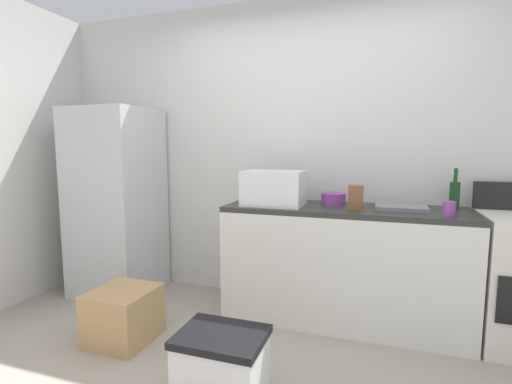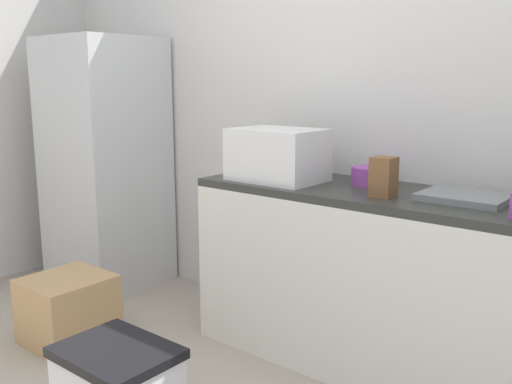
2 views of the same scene
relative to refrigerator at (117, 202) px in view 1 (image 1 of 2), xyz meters
name	(u,v)px [view 1 (image 1 of 2)]	position (x,y,z in m)	size (l,w,h in m)	color
wall_back	(314,153)	(1.75, 0.40, 0.45)	(5.00, 0.10, 2.60)	silver
kitchen_counter	(342,264)	(2.05, 0.05, -0.40)	(1.80, 0.60, 0.90)	silver
refrigerator	(117,202)	(0.00, 0.00, 0.00)	(0.68, 0.66, 1.70)	silver
microwave	(274,188)	(1.52, -0.03, 0.19)	(0.46, 0.34, 0.27)	white
sink_basin	(401,207)	(2.46, 0.09, 0.07)	(0.36, 0.32, 0.03)	slate
wine_bottle	(454,194)	(2.82, 0.21, 0.16)	(0.07, 0.07, 0.30)	#193F1E
coffee_mug	(449,209)	(2.74, -0.13, 0.10)	(0.08, 0.08, 0.10)	purple
knife_block	(356,198)	(2.14, -0.07, 0.14)	(0.10, 0.10, 0.18)	brown
mixing_bowl	(333,199)	(1.96, 0.16, 0.10)	(0.19, 0.19, 0.09)	purple
cardboard_box_large	(123,315)	(0.63, -0.75, -0.67)	(0.40, 0.43, 0.36)	tan
storage_bin	(222,367)	(1.54, -1.11, -0.66)	(0.46, 0.36, 0.38)	silver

